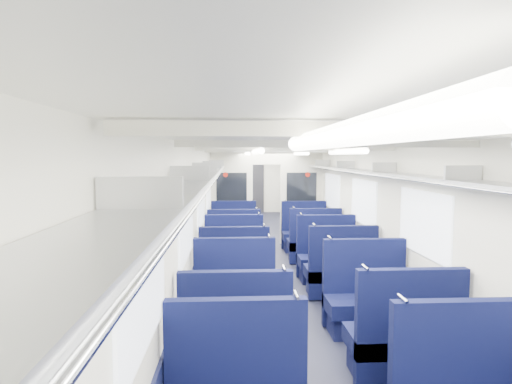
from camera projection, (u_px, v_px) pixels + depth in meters
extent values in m
cube|color=black|center=(279.00, 275.00, 7.92)|extent=(2.80, 18.00, 0.01)
cube|color=white|center=(279.00, 148.00, 7.72)|extent=(2.80, 18.00, 0.01)
cube|color=beige|center=(202.00, 213.00, 7.74)|extent=(0.02, 18.00, 2.35)
cube|color=black|center=(204.00, 258.00, 7.81)|extent=(0.03, 17.90, 0.70)
cube|color=beige|center=(354.00, 212.00, 7.89)|extent=(0.02, 18.00, 2.35)
cube|color=black|center=(353.00, 256.00, 7.96)|extent=(0.03, 17.90, 0.70)
cube|color=beige|center=(254.00, 183.00, 16.77)|extent=(2.80, 0.02, 2.35)
cube|color=#B2B5BA|center=(212.00, 169.00, 7.68)|extent=(0.34, 17.40, 0.04)
cylinder|color=silver|center=(222.00, 170.00, 7.70)|extent=(0.02, 17.40, 0.02)
cube|color=#B2B5BA|center=(140.00, 194.00, 1.71)|extent=(0.34, 0.03, 0.14)
cube|color=#B2B5BA|center=(190.00, 174.00, 3.70)|extent=(0.34, 0.03, 0.14)
cube|color=#B2B5BA|center=(205.00, 168.00, 5.69)|extent=(0.34, 0.03, 0.14)
cube|color=#B2B5BA|center=(212.00, 165.00, 7.68)|extent=(0.34, 0.03, 0.14)
cube|color=#B2B5BA|center=(216.00, 163.00, 9.67)|extent=(0.34, 0.03, 0.14)
cube|color=#B2B5BA|center=(219.00, 162.00, 11.66)|extent=(0.34, 0.03, 0.14)
cube|color=#B2B5BA|center=(221.00, 161.00, 13.65)|extent=(0.34, 0.03, 0.14)
cube|color=#B2B5BA|center=(222.00, 161.00, 15.64)|extent=(0.34, 0.03, 0.14)
cube|color=#B2B5BA|center=(345.00, 169.00, 7.82)|extent=(0.34, 17.40, 0.04)
cylinder|color=silver|center=(336.00, 170.00, 7.81)|extent=(0.02, 17.40, 0.02)
cube|color=#B2B5BA|center=(463.00, 173.00, 3.83)|extent=(0.34, 0.03, 0.14)
cube|color=#B2B5BA|center=(384.00, 167.00, 5.82)|extent=(0.34, 0.03, 0.14)
cube|color=#B2B5BA|center=(345.00, 165.00, 7.81)|extent=(0.34, 0.03, 0.14)
cube|color=#B2B5BA|center=(323.00, 163.00, 9.80)|extent=(0.34, 0.03, 0.14)
cube|color=#B2B5BA|center=(307.00, 162.00, 11.79)|extent=(0.34, 0.03, 0.14)
cube|color=#B2B5BA|center=(297.00, 161.00, 13.78)|extent=(0.34, 0.03, 0.14)
cube|color=#B2B5BA|center=(288.00, 161.00, 15.77)|extent=(0.34, 0.03, 0.14)
cube|color=white|center=(144.00, 287.00, 2.55)|extent=(0.02, 1.30, 0.75)
cube|color=white|center=(186.00, 225.00, 4.84)|extent=(0.02, 1.30, 0.75)
cube|color=white|center=(201.00, 203.00, 7.12)|extent=(0.02, 1.30, 0.75)
cube|color=white|center=(209.00, 192.00, 9.41)|extent=(0.02, 1.30, 0.75)
cube|color=white|center=(214.00, 184.00, 12.20)|extent=(0.02, 1.30, 0.75)
cube|color=white|center=(217.00, 179.00, 14.49)|extent=(0.02, 1.30, 0.75)
cube|color=white|center=(423.00, 223.00, 4.99)|extent=(0.02, 1.30, 0.75)
cube|color=white|center=(363.00, 202.00, 7.28)|extent=(0.02, 1.30, 0.75)
cube|color=white|center=(332.00, 191.00, 9.56)|extent=(0.02, 1.30, 0.75)
cube|color=white|center=(310.00, 183.00, 12.35)|extent=(0.02, 1.30, 0.75)
cube|color=white|center=(298.00, 179.00, 14.64)|extent=(0.02, 1.30, 0.75)
cube|color=silver|center=(439.00, 130.00, 1.75)|extent=(2.70, 0.06, 0.06)
cube|color=silver|center=(329.00, 144.00, 3.74)|extent=(2.70, 0.06, 0.06)
cube|color=silver|center=(296.00, 148.00, 5.73)|extent=(2.70, 0.06, 0.06)
cube|color=silver|center=(279.00, 150.00, 7.72)|extent=(2.70, 0.06, 0.06)
cube|color=silver|center=(270.00, 152.00, 9.71)|extent=(2.70, 0.06, 0.06)
cube|color=silver|center=(263.00, 152.00, 11.70)|extent=(2.70, 0.06, 0.06)
cube|color=silver|center=(259.00, 153.00, 13.69)|extent=(2.70, 0.06, 0.06)
cube|color=silver|center=(256.00, 153.00, 15.68)|extent=(2.70, 0.06, 0.06)
cylinder|color=white|center=(337.00, 136.00, 1.23)|extent=(0.07, 1.60, 0.07)
cylinder|color=white|center=(257.00, 152.00, 5.21)|extent=(0.07, 1.60, 0.07)
cylinder|color=white|center=(247.00, 154.00, 8.69)|extent=(0.07, 1.60, 0.07)
cylinder|color=white|center=(242.00, 155.00, 13.17)|extent=(0.07, 1.60, 0.07)
cylinder|color=white|center=(346.00, 152.00, 5.27)|extent=(0.07, 1.60, 0.07)
cylinder|color=white|center=(301.00, 154.00, 8.75)|extent=(0.07, 1.60, 0.07)
cylinder|color=white|center=(278.00, 155.00, 13.23)|extent=(0.07, 1.60, 0.07)
cube|color=black|center=(254.00, 187.00, 16.73)|extent=(0.75, 0.06, 2.00)
cube|color=silver|center=(232.00, 198.00, 10.64)|extent=(1.05, 0.08, 2.35)
cube|color=black|center=(232.00, 189.00, 10.58)|extent=(0.76, 0.02, 0.80)
cylinder|color=#B4180C|center=(225.00, 175.00, 10.53)|extent=(0.12, 0.01, 0.12)
cube|color=silver|center=(301.00, 197.00, 10.74)|extent=(1.05, 0.08, 2.35)
cube|color=black|center=(302.00, 188.00, 10.67)|extent=(0.76, 0.02, 0.80)
cylinder|color=#B4180C|center=(308.00, 175.00, 10.65)|extent=(0.12, 0.01, 0.12)
cube|color=silver|center=(267.00, 157.00, 10.61)|extent=(0.70, 0.08, 0.35)
cube|color=#0B1037|center=(236.00, 372.00, 3.19)|extent=(1.06, 0.10, 1.13)
cylinder|color=silver|center=(296.00, 295.00, 3.17)|extent=(0.02, 0.16, 0.02)
cube|color=#0B1037|center=(460.00, 374.00, 3.16)|extent=(1.06, 0.10, 1.13)
cylinder|color=silver|center=(403.00, 298.00, 3.09)|extent=(0.02, 0.16, 0.02)
cube|color=#0B1037|center=(235.00, 343.00, 4.20)|extent=(1.06, 0.56, 0.18)
cube|color=black|center=(235.00, 365.00, 4.22)|extent=(0.98, 0.44, 0.27)
cube|color=#0B1037|center=(235.00, 331.00, 3.96)|extent=(1.06, 0.10, 1.13)
cylinder|color=silver|center=(284.00, 268.00, 3.93)|extent=(0.02, 0.16, 0.02)
cube|color=#0B1037|center=(401.00, 340.00, 4.28)|extent=(1.06, 0.56, 0.18)
cube|color=black|center=(400.00, 362.00, 4.30)|extent=(0.98, 0.44, 0.27)
cube|color=#0B1037|center=(411.00, 327.00, 4.03)|extent=(1.06, 0.10, 1.13)
cylinder|color=silver|center=(365.00, 267.00, 3.96)|extent=(0.02, 0.16, 0.02)
cube|color=#0B1037|center=(235.00, 303.00, 5.35)|extent=(1.06, 0.56, 0.18)
cube|color=black|center=(235.00, 321.00, 5.37)|extent=(0.98, 0.44, 0.27)
cube|color=#0B1037|center=(235.00, 280.00, 5.56)|extent=(1.06, 0.10, 1.13)
cylinder|color=silver|center=(269.00, 236.00, 5.54)|extent=(0.02, 0.16, 0.02)
cube|color=#0B1037|center=(369.00, 305.00, 5.28)|extent=(1.06, 0.56, 0.18)
cube|color=black|center=(368.00, 323.00, 5.30)|extent=(0.98, 0.44, 0.27)
cube|color=#0B1037|center=(364.00, 282.00, 5.49)|extent=(1.06, 0.10, 1.13)
cylinder|color=silver|center=(330.00, 238.00, 5.41)|extent=(0.02, 0.16, 0.02)
cube|color=#0B1037|center=(234.00, 274.00, 6.66)|extent=(1.06, 0.56, 0.18)
cube|color=black|center=(234.00, 288.00, 6.68)|extent=(0.98, 0.44, 0.27)
cube|color=#0B1037|center=(234.00, 264.00, 6.42)|extent=(1.06, 0.10, 1.13)
cylinder|color=silver|center=(264.00, 225.00, 6.39)|extent=(0.02, 0.16, 0.02)
cube|color=#0B1037|center=(339.00, 273.00, 6.75)|extent=(1.06, 0.56, 0.18)
cube|color=black|center=(339.00, 287.00, 6.77)|extent=(0.98, 0.44, 0.27)
cube|color=#0B1037|center=(343.00, 262.00, 6.51)|extent=(1.06, 0.10, 1.13)
cylinder|color=silver|center=(314.00, 225.00, 6.43)|extent=(0.02, 0.16, 0.02)
cube|color=#0B1037|center=(234.00, 260.00, 7.55)|extent=(1.06, 0.56, 0.18)
cube|color=black|center=(234.00, 273.00, 7.56)|extent=(0.98, 0.44, 0.27)
cube|color=#0B1037|center=(234.00, 245.00, 7.75)|extent=(1.06, 0.10, 1.13)
cylinder|color=silver|center=(259.00, 213.00, 7.73)|extent=(0.02, 0.16, 0.02)
cube|color=#0B1037|center=(328.00, 261.00, 7.52)|extent=(1.06, 0.56, 0.18)
cube|color=black|center=(328.00, 273.00, 7.53)|extent=(0.98, 0.44, 0.27)
cube|color=#0B1037|center=(326.00, 246.00, 7.72)|extent=(1.06, 0.10, 1.13)
cylinder|color=silver|center=(301.00, 214.00, 7.65)|extent=(0.02, 0.16, 0.02)
cube|color=#0B1037|center=(234.00, 246.00, 8.76)|extent=(1.06, 0.56, 0.18)
cube|color=black|center=(234.00, 257.00, 8.78)|extent=(0.98, 0.44, 0.27)
cube|color=#0B1037|center=(234.00, 237.00, 8.51)|extent=(1.06, 0.10, 1.13)
cylinder|color=silver|center=(256.00, 208.00, 8.49)|extent=(0.02, 0.16, 0.02)
cube|color=#0B1037|center=(313.00, 244.00, 8.92)|extent=(1.06, 0.56, 0.18)
cube|color=black|center=(313.00, 255.00, 8.94)|extent=(0.98, 0.44, 0.27)
cube|color=#0B1037|center=(315.00, 236.00, 8.68)|extent=(1.06, 0.10, 1.13)
cylinder|color=silver|center=(294.00, 208.00, 8.60)|extent=(0.02, 0.16, 0.02)
cube|color=#0B1037|center=(234.00, 236.00, 9.92)|extent=(1.06, 0.56, 0.18)
cube|color=black|center=(234.00, 245.00, 9.94)|extent=(0.98, 0.44, 0.27)
cube|color=#0B1037|center=(234.00, 225.00, 10.12)|extent=(1.06, 0.10, 1.13)
cylinder|color=silver|center=(253.00, 200.00, 10.10)|extent=(0.02, 0.16, 0.02)
cube|color=#0B1037|center=(305.00, 236.00, 9.89)|extent=(1.06, 0.56, 0.18)
cube|color=black|center=(305.00, 245.00, 9.91)|extent=(0.98, 0.44, 0.27)
cube|color=#0B1037|center=(304.00, 225.00, 10.10)|extent=(1.06, 0.10, 1.13)
cylinder|color=silver|center=(285.00, 200.00, 10.03)|extent=(0.02, 0.16, 0.02)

